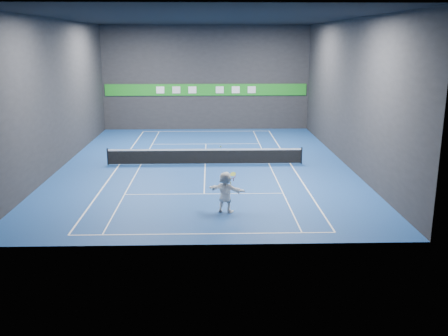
{
  "coord_description": "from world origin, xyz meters",
  "views": [
    {
      "loc": [
        0.34,
        -31.09,
        7.74
      ],
      "look_at": [
        1.02,
        -6.86,
        1.5
      ],
      "focal_mm": 40.0,
      "sensor_mm": 36.0,
      "label": 1
    }
  ],
  "objects_px": {
    "tennis_ball": "(221,147)",
    "tennis_racket": "(232,177)",
    "tennis_net": "(205,156)",
    "player": "(225,192)"
  },
  "relations": [
    {
      "from": "tennis_ball",
      "to": "tennis_net",
      "type": "distance_m",
      "value": 9.56
    },
    {
      "from": "player",
      "to": "tennis_ball",
      "type": "distance_m",
      "value": 2.13
    },
    {
      "from": "player",
      "to": "tennis_net",
      "type": "height_order",
      "value": "player"
    },
    {
      "from": "tennis_ball",
      "to": "tennis_racket",
      "type": "relative_size",
      "value": 0.1
    },
    {
      "from": "tennis_net",
      "to": "tennis_racket",
      "type": "distance_m",
      "value": 9.34
    },
    {
      "from": "player",
      "to": "tennis_racket",
      "type": "xyz_separation_m",
      "value": [
        0.31,
        0.05,
        0.71
      ]
    },
    {
      "from": "player",
      "to": "tennis_ball",
      "type": "height_order",
      "value": "tennis_ball"
    },
    {
      "from": "tennis_racket",
      "to": "player",
      "type": "bearing_deg",
      "value": -171.36
    },
    {
      "from": "player",
      "to": "tennis_net",
      "type": "xyz_separation_m",
      "value": [
        -1.02,
        9.22,
        -0.43
      ]
    },
    {
      "from": "tennis_ball",
      "to": "tennis_racket",
      "type": "height_order",
      "value": "tennis_ball"
    }
  ]
}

